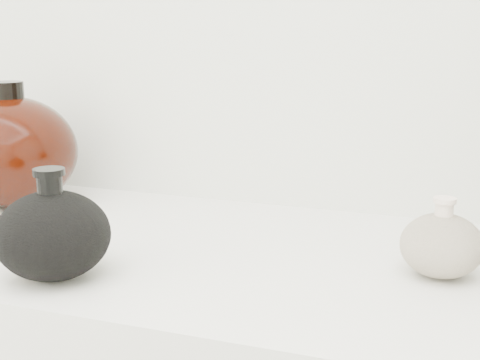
% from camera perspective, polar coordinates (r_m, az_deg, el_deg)
% --- Properties ---
extents(black_gourd_vase, '(0.15, 0.15, 0.14)m').
position_cam_1_polar(black_gourd_vase, '(0.83, -15.68, -4.48)').
color(black_gourd_vase, black).
rests_on(black_gourd_vase, display_counter).
extents(cream_gourd_vase, '(0.13, 0.13, 0.10)m').
position_cam_1_polar(cream_gourd_vase, '(0.84, 16.83, -5.31)').
color(cream_gourd_vase, '#C2B39A').
rests_on(cream_gourd_vase, display_counter).
extents(left_round_pot, '(0.22, 0.22, 0.21)m').
position_cam_1_polar(left_round_pot, '(1.18, -18.94, 2.34)').
color(left_round_pot, black).
rests_on(left_round_pot, display_counter).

